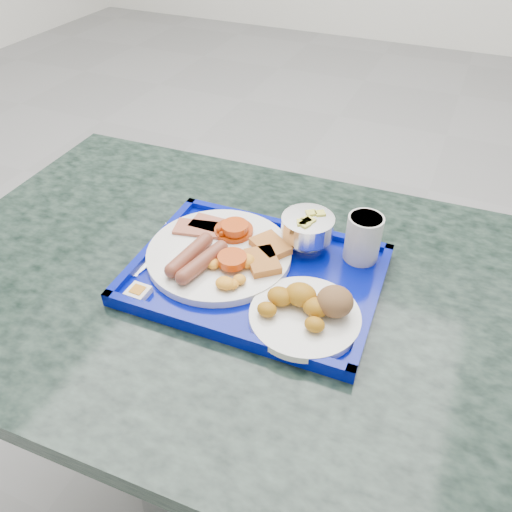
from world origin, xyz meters
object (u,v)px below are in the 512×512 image
Objects in this scene: tray at (256,276)px; main_plate at (222,252)px; table at (239,346)px; bread_plate at (309,309)px; fruit_bowl at (308,227)px; juice_cup at (363,237)px.

tray is 1.66× the size of main_plate.
main_plate is at bearing 150.42° from table.
fruit_bowl is (-0.06, 0.17, 0.03)m from bread_plate.
fruit_bowl is (0.06, 0.11, 0.05)m from tray.
table is 0.28m from bread_plate.
fruit_bowl is at bearing 53.47° from table.
fruit_bowl is (0.13, 0.10, 0.03)m from main_plate.
fruit_bowl is 1.10× the size of juice_cup.
fruit_bowl is (0.09, 0.12, 0.25)m from table.
bread_plate is 0.19m from juice_cup.
bread_plate is (0.15, -0.05, 0.22)m from table.
tray is 4.52× the size of fruit_bowl.
fruit_bowl is at bearing -174.88° from juice_cup.
bread_plate is at bearing -28.04° from tray.
fruit_bowl is at bearing 36.50° from main_plate.
fruit_bowl reaches higher than table.
table is at bearing -29.58° from main_plate.
table is 0.34m from juice_cup.
main_plate is 2.73× the size of fruit_bowl.
bread_plate is at bearing -101.60° from juice_cup.
tray is (0.03, 0.01, 0.20)m from table.
main_plate reaches higher than table.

